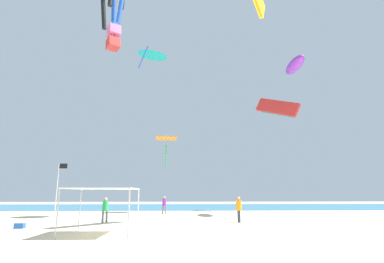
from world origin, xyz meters
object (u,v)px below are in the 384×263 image
object	(u,v)px
cooler_box	(20,225)
kite_parafoil_red	(277,108)
person_leftmost	(164,204)
person_central	(105,208)
kite_inflatable_purple	(295,65)
banner_flag	(58,188)
kite_box_pink	(113,38)
kite_diamond_orange	(166,140)
person_near_tent	(239,207)
canopy_tent	(103,190)
kite_delta_teal	(153,53)

from	to	relation	value
cooler_box	kite_parafoil_red	bearing A→B (deg)	36.53
person_leftmost	kite_parafoil_red	bearing A→B (deg)	-133.51
person_central	kite_inflatable_purple	bearing A→B (deg)	-20.97
banner_flag	kite_box_pink	bearing A→B (deg)	90.05
cooler_box	kite_diamond_orange	world-z (taller)	kite_diamond_orange
person_near_tent	canopy_tent	bearing A→B (deg)	126.76
person_leftmost	kite_inflatable_purple	world-z (taller)	kite_inflatable_purple
person_central	kite_parafoil_red	distance (m)	24.41
kite_inflatable_purple	kite_parafoil_red	bearing A→B (deg)	6.00
kite_box_pink	kite_diamond_orange	distance (m)	14.83
person_leftmost	kite_box_pink	xyz separation A→B (m)	(-6.97, 3.37, 20.25)
person_leftmost	kite_parafoil_red	size ratio (longest dim) A/B	0.39
canopy_tent	banner_flag	size ratio (longest dim) A/B	0.81
person_near_tent	person_leftmost	size ratio (longest dim) A/B	1.04
person_leftmost	kite_box_pink	bearing A→B (deg)	3.98
kite_box_pink	kite_delta_teal	xyz separation A→B (m)	(5.62, -5.91, -5.00)
banner_flag	kite_delta_teal	bearing A→B (deg)	50.74
canopy_tent	person_central	world-z (taller)	canopy_tent
person_near_tent	person_central	world-z (taller)	person_near_tent
person_central	kite_inflatable_purple	distance (m)	24.56
canopy_tent	person_leftmost	bearing A→B (deg)	80.74
person_central	person_near_tent	bearing A→B (deg)	-45.14
kite_delta_teal	kite_diamond_orange	xyz separation A→B (m)	(1.27, 5.55, -8.13)
canopy_tent	kite_box_pink	size ratio (longest dim) A/B	1.06
person_leftmost	kite_inflatable_purple	size ratio (longest dim) A/B	0.40
kite_delta_teal	banner_flag	bearing A→B (deg)	-179.71
kite_parafoil_red	kite_diamond_orange	bearing A→B (deg)	-126.76
kite_delta_teal	kite_diamond_orange	bearing A→B (deg)	26.69
kite_box_pink	person_leftmost	bearing A→B (deg)	120.67
person_central	cooler_box	distance (m)	5.43
person_near_tent	cooler_box	distance (m)	14.28
kite_diamond_orange	person_central	bearing A→B (deg)	65.08
kite_box_pink	kite_delta_teal	world-z (taller)	kite_box_pink
canopy_tent	kite_parafoil_red	distance (m)	26.83
person_near_tent	kite_inflatable_purple	world-z (taller)	kite_inflatable_purple
person_leftmost	banner_flag	world-z (taller)	banner_flag
person_central	kite_diamond_orange	xyz separation A→B (m)	(3.71, 11.60, 7.11)
kite_inflatable_purple	kite_diamond_orange	bearing A→B (deg)	74.42
canopy_tent	kite_delta_teal	distance (m)	18.68
person_central	kite_delta_teal	distance (m)	16.58
person_leftmost	person_central	xyz separation A→B (m)	(-3.79, -8.59, 0.01)
cooler_box	canopy_tent	bearing A→B (deg)	-27.37
person_near_tent	kite_inflatable_purple	bearing A→B (deg)	-45.67
kite_delta_teal	kite_box_pink	bearing A→B (deg)	83.12
kite_parafoil_red	person_near_tent	bearing A→B (deg)	-72.22
canopy_tent	kite_box_pink	xyz separation A→B (m)	(-4.56, 18.18, 19.05)
banner_flag	canopy_tent	bearing A→B (deg)	-49.92
person_near_tent	person_leftmost	xyz separation A→B (m)	(-5.91, 8.77, -0.04)
kite_diamond_orange	kite_parafoil_red	distance (m)	14.42
cooler_box	banner_flag	bearing A→B (deg)	67.70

